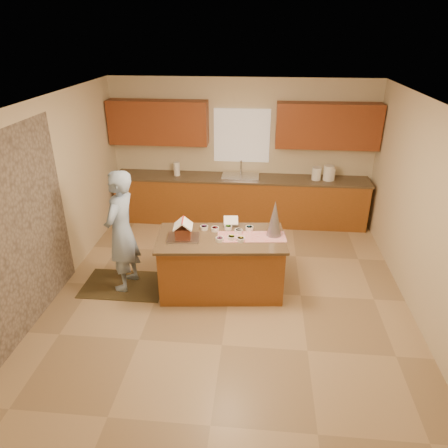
{
  "coord_description": "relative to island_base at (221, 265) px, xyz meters",
  "views": [
    {
      "loc": [
        0.4,
        -5.04,
        3.52
      ],
      "look_at": [
        -0.1,
        0.2,
        1.0
      ],
      "focal_mm": 33.27,
      "sensor_mm": 36.0,
      "label": 1
    }
  ],
  "objects": [
    {
      "name": "rug",
      "position": [
        -1.46,
        -0.03,
        -0.41
      ],
      "size": [
        1.21,
        0.79,
        0.01
      ],
      "primitive_type": "cube",
      "color": "black",
      "rests_on": "floor"
    },
    {
      "name": "canister_a",
      "position": [
        1.54,
        2.4,
        0.62
      ],
      "size": [
        0.17,
        0.17,
        0.24
      ],
      "primitive_type": "cylinder",
      "color": "white",
      "rests_on": "back_counter_top"
    },
    {
      "name": "wall_right",
      "position": [
        2.63,
        -0.05,
        0.93
      ],
      "size": [
        5.5,
        5.5,
        0.0
      ],
      "primitive_type": "plane",
      "color": "beige",
      "rests_on": "floor"
    },
    {
      "name": "cookbook",
      "position": [
        0.11,
        0.37,
        0.54
      ],
      "size": [
        0.22,
        0.18,
        0.09
      ],
      "primitive_type": "cube",
      "rotation": [
        -1.13,
        0.0,
        0.1
      ],
      "color": "white",
      "rests_on": "island_top"
    },
    {
      "name": "candy_bowls",
      "position": [
        0.09,
        0.1,
        0.48
      ],
      "size": [
        0.76,
        0.5,
        0.05
      ],
      "color": "#37A3D1",
      "rests_on": "island_top"
    },
    {
      "name": "island_top",
      "position": [
        -0.0,
        0.0,
        0.43
      ],
      "size": [
        1.86,
        1.09,
        0.04
      ],
      "primitive_type": "cube",
      "rotation": [
        0.0,
        0.0,
        0.1
      ],
      "color": "brown",
      "rests_on": "island_base"
    },
    {
      "name": "table_runner",
      "position": [
        0.42,
        0.04,
        0.46
      ],
      "size": [
        0.97,
        0.43,
        0.01
      ],
      "primitive_type": "cube",
      "rotation": [
        0.0,
        0.0,
        0.1
      ],
      "color": "#A60B1D",
      "rests_on": "island_top"
    },
    {
      "name": "canister_b",
      "position": [
        1.76,
        2.4,
        0.64
      ],
      "size": [
        0.19,
        0.19,
        0.28
      ],
      "primitive_type": "cylinder",
      "color": "white",
      "rests_on": "back_counter_top"
    },
    {
      "name": "gingerbread_house",
      "position": [
        -0.51,
        -0.1,
        0.58
      ],
      "size": [
        0.28,
        0.29,
        0.27
      ],
      "color": "#5E2C18",
      "rests_on": "baking_tray"
    },
    {
      "name": "wall_front",
      "position": [
        0.13,
        -2.8,
        0.93
      ],
      "size": [
        5.5,
        5.5,
        0.0
      ],
      "primitive_type": "plane",
      "color": "beige",
      "rests_on": "floor"
    },
    {
      "name": "paper_towel",
      "position": [
        -1.09,
        2.4,
        0.63
      ],
      "size": [
        0.12,
        0.12,
        0.26
      ],
      "primitive_type": "cylinder",
      "color": "white",
      "rests_on": "back_counter_top"
    },
    {
      "name": "wall_left",
      "position": [
        -2.37,
        -0.05,
        0.93
      ],
      "size": [
        5.5,
        5.5,
        0.0
      ],
      "primitive_type": "plane",
      "color": "beige",
      "rests_on": "floor"
    },
    {
      "name": "back_counter_base",
      "position": [
        0.13,
        2.4,
        0.02
      ],
      "size": [
        4.8,
        0.6,
        0.88
      ],
      "primitive_type": "cube",
      "color": "brown",
      "rests_on": "floor"
    },
    {
      "name": "tinsel_tree",
      "position": [
        0.73,
        0.12,
        0.71
      ],
      "size": [
        0.23,
        0.23,
        0.52
      ],
      "primitive_type": "cone",
      "rotation": [
        0.0,
        0.0,
        0.1
      ],
      "color": "#B5B5C1",
      "rests_on": "island_top"
    },
    {
      "name": "wall_back",
      "position": [
        0.13,
        2.7,
        0.93
      ],
      "size": [
        5.5,
        5.5,
        0.0
      ],
      "primitive_type": "plane",
      "color": "beige",
      "rests_on": "floor"
    },
    {
      "name": "boy",
      "position": [
        -1.41,
        -0.03,
        0.49
      ],
      "size": [
        0.52,
        0.71,
        1.79
      ],
      "primitive_type": "imported",
      "rotation": [
        0.0,
        0.0,
        -1.73
      ],
      "color": "#8DA6C8",
      "rests_on": "rug"
    },
    {
      "name": "sink",
      "position": [
        0.13,
        2.4,
        0.47
      ],
      "size": [
        0.7,
        0.45,
        0.12
      ],
      "primitive_type": "cube",
      "color": "silver",
      "rests_on": "back_counter_top"
    },
    {
      "name": "upper_cabinet_right",
      "position": [
        1.68,
        2.52,
        1.48
      ],
      "size": [
        1.85,
        0.35,
        0.8
      ],
      "primitive_type": "cube",
      "color": "brown",
      "rests_on": "wall_back"
    },
    {
      "name": "island_base",
      "position": [
        0.0,
        0.0,
        0.0
      ],
      "size": [
        1.77,
        1.01,
        0.83
      ],
      "primitive_type": "cube",
      "rotation": [
        0.0,
        0.0,
        0.1
      ],
      "color": "brown",
      "rests_on": "floor"
    },
    {
      "name": "upper_cabinet_left",
      "position": [
        -1.42,
        2.52,
        1.48
      ],
      "size": [
        1.85,
        0.35,
        0.8
      ],
      "primitive_type": "cube",
      "color": "brown",
      "rests_on": "wall_back"
    },
    {
      "name": "baking_tray",
      "position": [
        -0.51,
        -0.1,
        0.47
      ],
      "size": [
        0.46,
        0.36,
        0.02
      ],
      "primitive_type": "cube",
      "rotation": [
        0.0,
        0.0,
        0.1
      ],
      "color": "silver",
      "rests_on": "island_top"
    },
    {
      "name": "ceiling",
      "position": [
        0.13,
        -0.05,
        2.28
      ],
      "size": [
        5.5,
        5.5,
        0.0
      ],
      "primitive_type": "plane",
      "color": "silver",
      "rests_on": "floor"
    },
    {
      "name": "faucet",
      "position": [
        0.13,
        2.58,
        0.64
      ],
      "size": [
        0.03,
        0.03,
        0.28
      ],
      "primitive_type": "cylinder",
      "color": "silver",
      "rests_on": "back_counter_top"
    },
    {
      "name": "canister_c",
      "position": [
        1.81,
        2.4,
        0.61
      ],
      "size": [
        0.15,
        0.15,
        0.21
      ],
      "primitive_type": "cylinder",
      "color": "white",
      "rests_on": "back_counter_top"
    },
    {
      "name": "back_counter_top",
      "position": [
        0.13,
        2.4,
        0.48
      ],
      "size": [
        4.85,
        0.63,
        0.04
      ],
      "primitive_type": "cube",
      "color": "brown",
      "rests_on": "back_counter_base"
    },
    {
      "name": "floor",
      "position": [
        0.13,
        -0.05,
        -0.42
      ],
      "size": [
        5.5,
        5.5,
        0.0
      ],
      "primitive_type": "plane",
      "color": "tan",
      "rests_on": "ground"
    },
    {
      "name": "window_curtain",
      "position": [
        0.13,
        2.67,
        1.23
      ],
      "size": [
        1.05,
        0.03,
        1.0
      ],
      "primitive_type": "cube",
      "color": "white",
      "rests_on": "wall_back"
    },
    {
      "name": "stone_accent",
      "position": [
        -2.35,
        -0.85,
        0.83
      ],
      "size": [
        0.0,
        2.5,
        2.5
      ],
      "primitive_type": "plane",
      "rotation": [
        1.57,
        0.0,
        1.57
      ],
      "color": "gray",
      "rests_on": "wall_left"
    }
  ]
}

